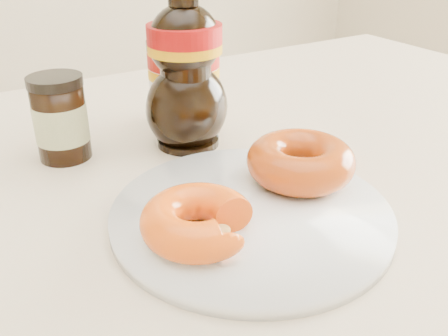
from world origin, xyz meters
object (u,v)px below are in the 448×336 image
nutella_jar (184,72)px  donut_whole (301,161)px  donut_bitten (198,221)px  syrup_bottle (186,66)px  plate (251,214)px  dark_jar (61,119)px  dining_table (212,244)px

nutella_jar → donut_whole: bearing=-85.7°
donut_bitten → nutella_jar: size_ratio=0.73×
donut_whole → syrup_bottle: (-0.05, 0.17, 0.07)m
donut_bitten → syrup_bottle: 0.24m
plate → syrup_bottle: (0.03, 0.19, 0.10)m
plate → dark_jar: dark_jar is taller
donut_whole → dark_jar: (-0.19, 0.21, 0.02)m
donut_bitten → donut_whole: donut_whole is taller
dining_table → nutella_jar: size_ratio=10.25×
nutella_jar → plate: bearing=-103.6°
dining_table → dark_jar: dark_jar is taller
plate → syrup_bottle: 0.22m
donut_bitten → nutella_jar: bearing=76.2°
syrup_bottle → dark_jar: size_ratio=2.03×
donut_whole → dark_jar: dark_jar is taller
donut_whole → donut_bitten: bearing=-164.7°
plate → nutella_jar: 0.27m
syrup_bottle → donut_bitten: bearing=-115.5°
plate → dark_jar: (-0.11, 0.23, 0.04)m
donut_whole → syrup_bottle: bearing=105.8°
plate → donut_bitten: 0.07m
donut_bitten → dark_jar: bearing=112.1°
donut_bitten → syrup_bottle: size_ratio=0.49×
dining_table → donut_bitten: donut_bitten is taller
donut_bitten → dark_jar: 0.25m
plate → dark_jar: bearing=115.8°
dark_jar → nutella_jar: bearing=6.5°
plate → dark_jar: size_ratio=2.66×
donut_bitten → syrup_bottle: bearing=76.0°
dining_table → plate: plate is taller
dining_table → plate: (-0.01, -0.08, 0.09)m
syrup_bottle → dark_jar: syrup_bottle is taller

